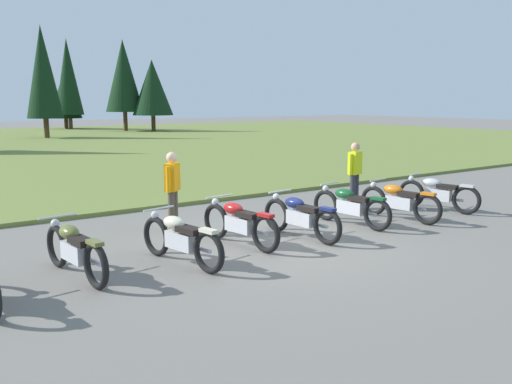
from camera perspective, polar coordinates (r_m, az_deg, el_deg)
name	(u,v)px	position (r m, az deg, el deg)	size (l,w,h in m)	color
ground_plane	(274,243)	(10.21, 1.92, -5.45)	(140.00, 140.00, 0.00)	slate
grass_moorland	(11,146)	(34.73, -24.88, 4.49)	(80.00, 44.00, 0.10)	olive
motorcycle_olive	(75,250)	(8.60, -18.92, -5.88)	(0.64, 2.09, 0.88)	black
motorcycle_cream	(181,238)	(8.87, -8.12, -4.97)	(0.70, 2.08, 0.88)	black
motorcycle_red	(239,222)	(9.93, -1.82, -3.29)	(0.66, 2.09, 0.88)	black
motorcycle_navy	(300,216)	(10.50, 4.80, -2.60)	(0.62, 2.10, 0.88)	black
motorcycle_british_green	(350,206)	(11.69, 10.11, -1.45)	(0.64, 2.09, 0.88)	black
motorcycle_orange	(399,201)	(12.49, 15.15, -0.93)	(0.65, 2.09, 0.88)	black
motorcycle_silver	(438,193)	(13.83, 18.95, -0.11)	(0.75, 2.06, 0.88)	black
rider_checking_bike	(173,187)	(10.90, -8.97, 0.50)	(0.42, 0.41, 1.67)	#4C4233
rider_near_row_end	(355,171)	(13.46, 10.58, 2.20)	(0.53, 0.32, 1.67)	#2D2D38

